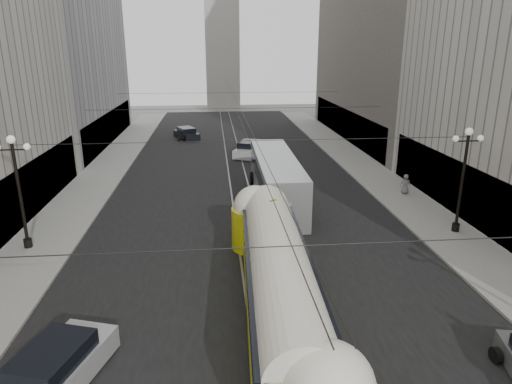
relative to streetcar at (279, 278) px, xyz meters
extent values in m
cube|color=black|center=(-0.50, 22.49, -1.81)|extent=(20.00, 85.00, 0.02)
cube|color=gray|center=(-12.50, 25.99, -1.73)|extent=(4.00, 72.00, 0.15)
cube|color=gray|center=(11.50, 25.99, -1.73)|extent=(4.00, 72.00, 0.15)
cube|color=gray|center=(-1.25, 22.49, -1.81)|extent=(0.12, 85.00, 0.04)
cube|color=gray|center=(0.25, 22.49, -1.81)|extent=(0.12, 85.00, 0.04)
cube|color=black|center=(-14.55, 13.99, 0.19)|extent=(0.10, 18.00, 3.60)
cube|color=#999999|center=(-20.50, 37.99, 12.19)|extent=(12.00, 28.00, 28.00)
cube|color=black|center=(-14.55, 37.99, 0.19)|extent=(0.10, 25.20, 3.60)
cube|color=black|center=(13.55, 11.99, 0.19)|extent=(0.10, 18.00, 3.60)
cube|color=#514C47|center=(19.50, 37.99, 14.19)|extent=(12.00, 32.00, 32.00)
cube|color=black|center=(13.55, 37.99, 0.19)|extent=(0.10, 28.80, 3.60)
cube|color=#B2AFA8|center=(-0.50, 69.99, 10.19)|extent=(6.00, 6.00, 24.00)
cylinder|color=black|center=(-13.10, 7.99, 1.34)|extent=(0.18, 0.18, 6.00)
cylinder|color=black|center=(-13.10, 7.99, -1.41)|extent=(0.44, 0.44, 0.50)
cylinder|color=black|center=(-13.10, 7.99, 3.94)|extent=(1.60, 0.08, 0.08)
sphere|color=white|center=(-13.10, 7.99, 4.49)|extent=(0.44, 0.44, 0.44)
sphere|color=white|center=(-12.35, 7.99, 4.09)|extent=(0.36, 0.36, 0.36)
cylinder|color=black|center=(12.10, 7.99, 1.34)|extent=(0.18, 0.18, 6.00)
cylinder|color=black|center=(12.10, 7.99, -1.41)|extent=(0.44, 0.44, 0.50)
cylinder|color=black|center=(12.10, 7.99, 3.94)|extent=(1.60, 0.08, 0.08)
sphere|color=white|center=(12.10, 7.99, 4.49)|extent=(0.44, 0.44, 0.44)
sphere|color=white|center=(11.35, 7.99, 4.09)|extent=(0.36, 0.36, 0.36)
sphere|color=white|center=(12.85, 7.99, 4.09)|extent=(0.36, 0.36, 0.36)
cylinder|color=black|center=(-0.50, -6.01, 4.19)|extent=(25.00, 0.03, 0.03)
cylinder|color=black|center=(-0.50, 7.99, 4.19)|extent=(25.00, 0.03, 0.03)
cylinder|color=black|center=(-0.50, 21.99, 4.19)|extent=(25.00, 0.03, 0.03)
cylinder|color=black|center=(-0.50, 35.99, 4.19)|extent=(25.00, 0.03, 0.03)
cylinder|color=black|center=(-0.50, 25.99, 3.99)|extent=(0.03, 72.00, 0.03)
cylinder|color=black|center=(-0.10, 25.99, 3.99)|extent=(0.03, 72.00, 0.03)
cube|color=yellow|center=(0.00, 0.00, -0.73)|extent=(3.30, 14.50, 1.75)
cube|color=black|center=(0.00, 0.00, -1.55)|extent=(3.28, 14.07, 0.31)
cube|color=black|center=(0.00, 0.00, 0.40)|extent=(3.31, 14.29, 0.87)
cylinder|color=silver|center=(0.00, 0.00, 0.71)|extent=(2.98, 14.27, 2.37)
cylinder|color=yellow|center=(-0.31, 7.10, -0.63)|extent=(2.67, 2.67, 2.37)
sphere|color=silver|center=(-0.31, 7.10, 0.61)|extent=(2.47, 2.47, 2.47)
cube|color=#AEB1B3|center=(1.95, 15.11, -0.10)|extent=(2.94, 13.24, 3.30)
cube|color=black|center=(1.95, 15.11, 0.45)|extent=(2.95, 12.78, 1.21)
cube|color=black|center=(1.95, 8.55, 0.28)|extent=(2.53, 0.14, 1.54)
cylinder|color=black|center=(0.58, 10.68, -1.26)|extent=(0.30, 1.10, 1.10)
cylinder|color=black|center=(3.33, 10.68, -1.26)|extent=(0.30, 1.10, 1.10)
cylinder|color=black|center=(0.58, 19.53, -1.26)|extent=(0.30, 1.10, 1.10)
cylinder|color=black|center=(3.33, 19.53, -1.26)|extent=(0.30, 1.10, 1.10)
cube|color=#B1B1B6|center=(-8.00, -3.53, -1.29)|extent=(3.44, 5.30, 0.87)
cube|color=black|center=(-8.00, -3.53, -0.67)|extent=(2.53, 3.12, 0.82)
cylinder|color=black|center=(-8.91, -1.85, -1.46)|extent=(0.22, 0.70, 0.70)
cylinder|color=black|center=(-7.09, -1.85, -1.46)|extent=(0.22, 0.70, 0.70)
cylinder|color=black|center=(7.42, -3.66, -1.51)|extent=(0.22, 0.59, 0.59)
cube|color=silver|center=(1.17, 30.08, -1.28)|extent=(3.73, 5.36, 0.88)
cube|color=black|center=(1.17, 30.08, -0.66)|extent=(2.68, 3.20, 0.83)
cylinder|color=black|center=(0.25, 28.40, -1.46)|extent=(0.22, 0.71, 0.71)
cylinder|color=black|center=(2.08, 28.40, -1.46)|extent=(0.22, 0.71, 0.71)
cylinder|color=black|center=(0.25, 31.77, -1.46)|extent=(0.22, 0.71, 0.71)
cylinder|color=black|center=(2.08, 31.77, -1.46)|extent=(0.22, 0.71, 0.71)
cube|color=black|center=(-5.85, 40.11, -1.32)|extent=(3.52, 4.92, 0.81)
cube|color=black|center=(-5.85, 40.11, -0.75)|extent=(2.50, 2.95, 0.76)
cylinder|color=black|center=(-6.69, 38.56, -1.49)|extent=(0.22, 0.65, 0.65)
cylinder|color=black|center=(-5.01, 38.56, -1.49)|extent=(0.22, 0.65, 0.65)
cylinder|color=black|center=(-6.69, 41.66, -1.49)|extent=(0.22, 0.65, 0.65)
cylinder|color=black|center=(-5.01, 41.66, -1.49)|extent=(0.22, 0.65, 0.65)
imported|color=slate|center=(12.03, 15.53, -0.90)|extent=(0.86, 0.69, 1.53)
camera|label=1|loc=(-2.51, -16.68, 9.10)|focal=32.00mm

